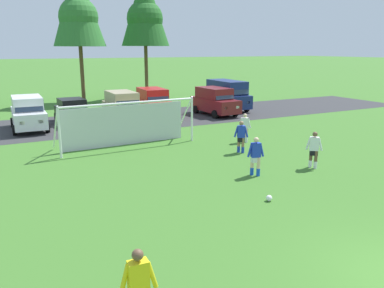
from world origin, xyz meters
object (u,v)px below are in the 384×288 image
soccer_ball (269,198)px  parked_car_slot_center_right (215,101)px  player_striker_near (245,128)px  player_defender_far (241,137)px  player_midfield_center (256,156)px  parked_car_slot_far_left (28,113)px  player_winger_left (314,150)px  parked_car_slot_center_left (123,106)px  parked_car_slot_left (73,111)px  soccer_goal (126,122)px  parked_car_slot_center (153,102)px  parked_car_slot_right (227,94)px

soccer_ball → parked_car_slot_center_right: (7.59, 16.60, 1.00)m
player_striker_near → player_defender_far: (-1.50, -1.84, 0.00)m
player_striker_near → player_midfield_center: (-3.04, -5.16, 0.00)m
player_defender_far → parked_car_slot_far_left: (-9.00, 11.21, 0.29)m
player_winger_left → parked_car_slot_center_left: 15.42m
player_winger_left → parked_car_slot_left: bearing=114.9°
soccer_ball → player_defender_far: size_ratio=0.13×
soccer_goal → parked_car_slot_center_right: 11.55m
player_defender_far → parked_car_slot_left: size_ratio=0.39×
player_winger_left → soccer_goal: bearing=128.1°
player_defender_far → parked_car_slot_far_left: bearing=128.8°
parked_car_slot_center_left → parked_car_slot_center: size_ratio=0.98×
player_midfield_center → parked_car_slot_right: bearing=61.4°
parked_car_slot_left → parked_car_slot_right: (13.04, 0.15, 0.47)m
soccer_ball → parked_car_slot_left: parked_car_slot_left is taller
parked_car_slot_center_left → parked_car_slot_right: size_ratio=0.95×
parked_car_slot_far_left → parked_car_slot_center_right: size_ratio=0.99×
soccer_ball → parked_car_slot_far_left: 18.20m
player_midfield_center → player_defender_far: same height
parked_car_slot_center_right → parked_car_slot_left: bearing=171.7°
soccer_ball → player_midfield_center: (1.26, 2.55, 0.71)m
player_winger_left → parked_car_slot_far_left: size_ratio=0.35×
player_striker_near → parked_car_slot_far_left: size_ratio=0.35×
soccer_ball → parked_car_slot_center: 18.54m
parked_car_slot_center → parked_car_slot_center_right: bearing=-20.0°
soccer_goal → parked_car_slot_center: soccer_goal is taller
soccer_ball → player_winger_left: size_ratio=0.13×
player_striker_near → player_defender_far: 2.37m
player_striker_near → parked_car_slot_center_right: 9.48m
player_defender_far → player_midfield_center: bearing=-114.9°
player_winger_left → parked_car_slot_left: parked_car_slot_left is taller
player_defender_far → player_winger_left: size_ratio=1.00×
player_winger_left → parked_car_slot_far_left: parked_car_slot_far_left is taller
soccer_goal → parked_car_slot_center: bearing=59.6°
soccer_ball → parked_car_slot_right: size_ratio=0.05×
soccer_ball → player_midfield_center: size_ratio=0.13×
soccer_ball → parked_car_slot_center_right: size_ratio=0.05×
player_defender_far → parked_car_slot_center_right: size_ratio=0.35×
parked_car_slot_center_left → parked_car_slot_center: bearing=22.3°
parked_car_slot_far_left → parked_car_slot_center_left: size_ratio=1.00×
player_winger_left → parked_car_slot_center_left: (-4.05, 14.88, 0.29)m
player_striker_near → soccer_ball: bearing=-119.1°
player_midfield_center → player_winger_left: bearing=-5.8°
parked_car_slot_center_left → parked_car_slot_center_right: size_ratio=0.99×
soccer_ball → soccer_goal: 10.25m
player_midfield_center → parked_car_slot_far_left: parked_car_slot_far_left is taller
player_defender_far → parked_car_slot_right: 14.30m
parked_car_slot_far_left → parked_car_slot_center_left: bearing=0.4°
player_defender_far → parked_car_slot_far_left: size_ratio=0.35×
player_midfield_center → player_winger_left: size_ratio=1.00×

